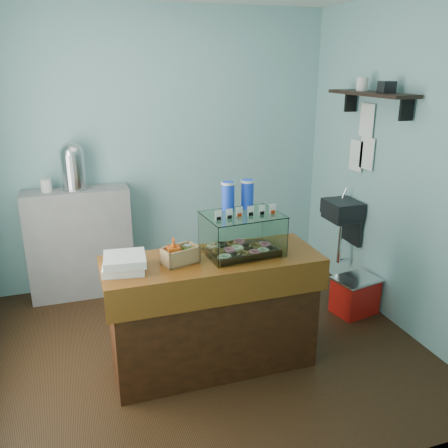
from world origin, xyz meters
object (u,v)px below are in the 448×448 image
object	(u,v)px
display_case	(241,231)
red_cooler	(355,295)
counter	(213,312)
coffee_urn	(73,165)

from	to	relation	value
display_case	red_cooler	xyz separation A→B (m)	(1.27, 0.31, -0.89)
counter	display_case	size ratio (longest dim) A/B	2.72
counter	display_case	xyz separation A→B (m)	(0.24, 0.06, 0.61)
display_case	red_cooler	distance (m)	1.58
red_cooler	counter	bearing A→B (deg)	-177.69
display_case	red_cooler	world-z (taller)	display_case
red_cooler	coffee_urn	bearing A→B (deg)	141.87
counter	red_cooler	bearing A→B (deg)	13.62
display_case	coffee_urn	distance (m)	1.92
counter	red_cooler	distance (m)	1.58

